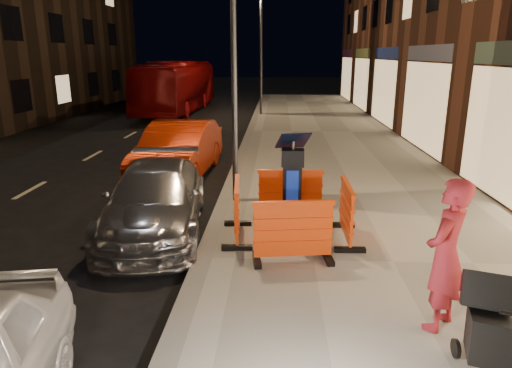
{
  "coord_description": "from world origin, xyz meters",
  "views": [
    {
      "loc": [
        1.17,
        -6.62,
        3.29
      ],
      "look_at": [
        0.8,
        1.0,
        1.1
      ],
      "focal_mm": 32.0,
      "sensor_mm": 36.0,
      "label": 1
    }
  ],
  "objects_px": {
    "man": "(446,255)",
    "barrier_front": "(293,232)",
    "stroller": "(494,332)",
    "car_silver": "(157,230)",
    "barrier_bldgside": "(346,212)",
    "parking_kiosk": "(292,189)",
    "barrier_back": "(290,195)",
    "barrier_kerbside": "(237,210)",
    "bus_doubledecker": "(179,112)",
    "car_red": "(180,176)"
  },
  "relations": [
    {
      "from": "parking_kiosk",
      "to": "stroller",
      "type": "height_order",
      "value": "parking_kiosk"
    },
    {
      "from": "barrier_bldgside",
      "to": "barrier_kerbside",
      "type": "bearing_deg",
      "value": 89.78
    },
    {
      "from": "stroller",
      "to": "barrier_bldgside",
      "type": "bearing_deg",
      "value": 124.32
    },
    {
      "from": "man",
      "to": "barrier_front",
      "type": "bearing_deg",
      "value": -95.5
    },
    {
      "from": "car_red",
      "to": "man",
      "type": "relative_size",
      "value": 2.47
    },
    {
      "from": "barrier_back",
      "to": "car_red",
      "type": "bearing_deg",
      "value": 129.78
    },
    {
      "from": "bus_doubledecker",
      "to": "barrier_front",
      "type": "bearing_deg",
      "value": -70.88
    },
    {
      "from": "car_red",
      "to": "barrier_front",
      "type": "bearing_deg",
      "value": -58.4
    },
    {
      "from": "barrier_back",
      "to": "barrier_bldgside",
      "type": "xyz_separation_m",
      "value": [
        0.95,
        -0.95,
        0.0
      ]
    },
    {
      "from": "barrier_front",
      "to": "car_silver",
      "type": "relative_size",
      "value": 0.29
    },
    {
      "from": "barrier_back",
      "to": "car_red",
      "type": "xyz_separation_m",
      "value": [
        -2.96,
        3.65,
        -0.65
      ]
    },
    {
      "from": "barrier_front",
      "to": "bus_doubledecker",
      "type": "height_order",
      "value": "bus_doubledecker"
    },
    {
      "from": "barrier_kerbside",
      "to": "barrier_back",
      "type": "bearing_deg",
      "value": -49.22
    },
    {
      "from": "barrier_front",
      "to": "bus_doubledecker",
      "type": "xyz_separation_m",
      "value": [
        -6.07,
        19.98,
        -0.65
      ]
    },
    {
      "from": "barrier_back",
      "to": "bus_doubledecker",
      "type": "height_order",
      "value": "bus_doubledecker"
    },
    {
      "from": "barrier_kerbside",
      "to": "car_silver",
      "type": "distance_m",
      "value": 1.84
    },
    {
      "from": "barrier_back",
      "to": "car_red",
      "type": "distance_m",
      "value": 4.74
    },
    {
      "from": "barrier_front",
      "to": "car_red",
      "type": "xyz_separation_m",
      "value": [
        -2.96,
        5.55,
        -0.65
      ]
    },
    {
      "from": "barrier_back",
      "to": "car_silver",
      "type": "distance_m",
      "value": 2.66
    },
    {
      "from": "barrier_back",
      "to": "car_silver",
      "type": "xyz_separation_m",
      "value": [
        -2.56,
        -0.33,
        -0.65
      ]
    },
    {
      "from": "parking_kiosk",
      "to": "man",
      "type": "relative_size",
      "value": 0.97
    },
    {
      "from": "barrier_back",
      "to": "barrier_kerbside",
      "type": "height_order",
      "value": "same"
    },
    {
      "from": "barrier_front",
      "to": "bus_doubledecker",
      "type": "relative_size",
      "value": 0.12
    },
    {
      "from": "parking_kiosk",
      "to": "bus_doubledecker",
      "type": "relative_size",
      "value": 0.17
    },
    {
      "from": "barrier_kerbside",
      "to": "car_silver",
      "type": "relative_size",
      "value": 0.29
    },
    {
      "from": "car_red",
      "to": "stroller",
      "type": "relative_size",
      "value": 4.38
    },
    {
      "from": "barrier_bldgside",
      "to": "car_silver",
      "type": "relative_size",
      "value": 0.29
    },
    {
      "from": "parking_kiosk",
      "to": "barrier_back",
      "type": "xyz_separation_m",
      "value": [
        0.0,
        0.95,
        -0.39
      ]
    },
    {
      "from": "parking_kiosk",
      "to": "car_silver",
      "type": "height_order",
      "value": "parking_kiosk"
    },
    {
      "from": "man",
      "to": "barrier_back",
      "type": "bearing_deg",
      "value": -115.32
    },
    {
      "from": "barrier_front",
      "to": "barrier_kerbside",
      "type": "relative_size",
      "value": 1.0
    },
    {
      "from": "bus_doubledecker",
      "to": "stroller",
      "type": "bearing_deg",
      "value": -68.36
    },
    {
      "from": "parking_kiosk",
      "to": "car_red",
      "type": "bearing_deg",
      "value": 120.5
    },
    {
      "from": "barrier_bldgside",
      "to": "car_red",
      "type": "relative_size",
      "value": 0.28
    },
    {
      "from": "barrier_kerbside",
      "to": "car_red",
      "type": "bearing_deg",
      "value": 19.34
    },
    {
      "from": "parking_kiosk",
      "to": "stroller",
      "type": "distance_m",
      "value": 4.02
    },
    {
      "from": "parking_kiosk",
      "to": "barrier_back",
      "type": "relative_size",
      "value": 1.4
    },
    {
      "from": "car_silver",
      "to": "barrier_bldgside",
      "type": "bearing_deg",
      "value": -17.05
    },
    {
      "from": "car_silver",
      "to": "stroller",
      "type": "relative_size",
      "value": 4.18
    },
    {
      "from": "car_silver",
      "to": "barrier_kerbside",
      "type": "bearing_deg",
      "value": -28.0
    },
    {
      "from": "barrier_back",
      "to": "barrier_kerbside",
      "type": "xyz_separation_m",
      "value": [
        -0.95,
        -0.95,
        0.0
      ]
    },
    {
      "from": "barrier_back",
      "to": "barrier_kerbside",
      "type": "bearing_deg",
      "value": -134.22
    },
    {
      "from": "car_silver",
      "to": "bus_doubledecker",
      "type": "xyz_separation_m",
      "value": [
        -3.51,
        18.42,
        0.0
      ]
    },
    {
      "from": "barrier_front",
      "to": "car_silver",
      "type": "xyz_separation_m",
      "value": [
        -2.56,
        1.57,
        -0.65
      ]
    },
    {
      "from": "barrier_kerbside",
      "to": "car_red",
      "type": "xyz_separation_m",
      "value": [
        -2.01,
        4.6,
        -0.65
      ]
    },
    {
      "from": "barrier_front",
      "to": "barrier_bldgside",
      "type": "bearing_deg",
      "value": 37.78
    },
    {
      "from": "parking_kiosk",
      "to": "car_silver",
      "type": "xyz_separation_m",
      "value": [
        -2.56,
        0.62,
        -1.04
      ]
    },
    {
      "from": "man",
      "to": "stroller",
      "type": "distance_m",
      "value": 1.0
    },
    {
      "from": "stroller",
      "to": "car_red",
      "type": "bearing_deg",
      "value": 140.27
    },
    {
      "from": "barrier_kerbside",
      "to": "barrier_bldgside",
      "type": "bearing_deg",
      "value": -94.22
    }
  ]
}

